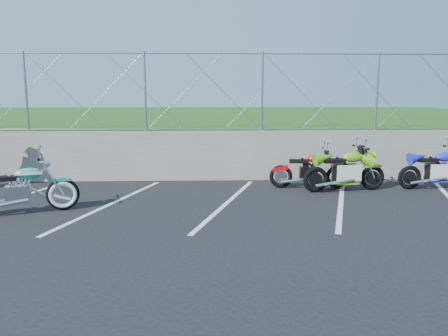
{
  "coord_description": "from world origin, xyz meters",
  "views": [
    {
      "loc": [
        -0.39,
        -7.86,
        2.25
      ],
      "look_at": [
        -0.06,
        1.3,
        0.68
      ],
      "focal_mm": 35.0,
      "sensor_mm": 36.0,
      "label": 1
    }
  ],
  "objects_px": {
    "sportbike_blue": "(438,171)",
    "naked_orange": "(310,171)",
    "sportbike_green": "(346,172)",
    "cruiser_turquoise": "(21,191)"
  },
  "relations": [
    {
      "from": "naked_orange",
      "to": "sportbike_green",
      "type": "height_order",
      "value": "sportbike_green"
    },
    {
      "from": "cruiser_turquoise",
      "to": "sportbike_blue",
      "type": "distance_m",
      "value": 9.22
    },
    {
      "from": "cruiser_turquoise",
      "to": "sportbike_green",
      "type": "distance_m",
      "value": 6.95
    },
    {
      "from": "sportbike_blue",
      "to": "naked_orange",
      "type": "bearing_deg",
      "value": 172.8
    },
    {
      "from": "naked_orange",
      "to": "sportbike_green",
      "type": "bearing_deg",
      "value": -21.03
    },
    {
      "from": "naked_orange",
      "to": "sportbike_blue",
      "type": "height_order",
      "value": "sportbike_blue"
    },
    {
      "from": "sportbike_green",
      "to": "sportbike_blue",
      "type": "bearing_deg",
      "value": -3.23
    },
    {
      "from": "cruiser_turquoise",
      "to": "sportbike_blue",
      "type": "height_order",
      "value": "cruiser_turquoise"
    },
    {
      "from": "sportbike_blue",
      "to": "sportbike_green",
      "type": "bearing_deg",
      "value": -179.36
    },
    {
      "from": "cruiser_turquoise",
      "to": "naked_orange",
      "type": "distance_m",
      "value": 6.33
    }
  ]
}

